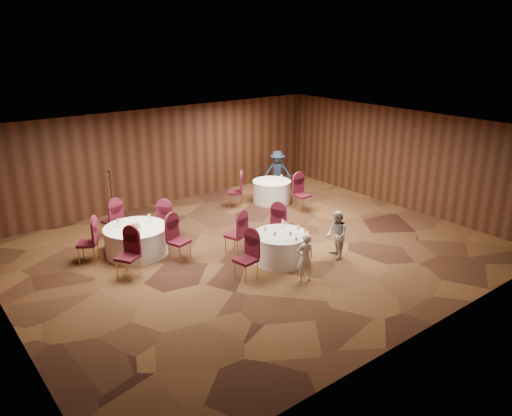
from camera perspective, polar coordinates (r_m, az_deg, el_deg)
ground at (r=13.33m, az=-0.15°, el=-4.86°), size 12.00×12.00×0.00m
room_shell at (r=12.64m, az=-0.16°, el=3.27°), size 12.00×12.00×12.00m
table_main at (r=12.61m, az=2.82°, el=-4.51°), size 1.39×1.39×0.74m
table_left at (r=13.38m, az=-13.50°, el=-3.59°), size 1.65×1.65×0.74m
table_right at (r=16.95m, az=1.80°, el=1.92°), size 1.30×1.30×0.74m
chairs_main at (r=12.79m, az=-0.10°, el=-3.52°), size 2.76×1.99×1.00m
chairs_left at (r=13.34m, az=-13.62°, el=-3.10°), size 3.08×3.13×1.00m
chairs_right at (r=16.32m, az=1.42°, el=1.69°), size 2.16×2.27×1.00m
tabletop_main at (r=12.45m, az=3.69°, el=-2.51°), size 1.06×1.11×0.22m
tabletop_left at (r=13.21m, az=-13.62°, el=-1.81°), size 0.87×0.78×0.22m
tabletop_right at (r=16.79m, az=2.92°, el=3.60°), size 0.08×0.08×0.22m
mic_stand at (r=15.68m, az=-16.05°, el=0.03°), size 0.24×0.24×1.62m
woman_a at (r=11.59m, az=5.65°, el=-5.68°), size 0.49×0.39×1.18m
woman_b at (r=12.83m, az=9.20°, el=-3.06°), size 0.70×0.76×1.26m
man_c at (r=17.97m, az=2.48°, el=4.20°), size 1.10×1.07×1.51m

